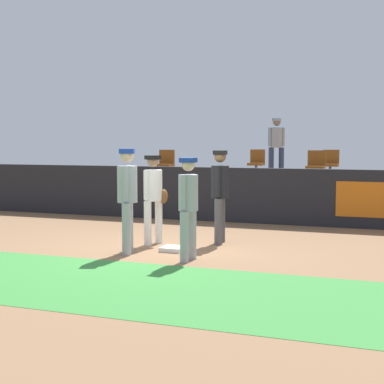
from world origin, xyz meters
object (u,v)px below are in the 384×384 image
(player_fielder_home, at_px, (154,193))
(seat_back_center, at_px, (257,162))
(seat_front_left, at_px, (165,163))
(spectator_hooded, at_px, (277,143))
(seat_front_right, at_px, (316,164))
(spectator_capped, at_px, (276,142))
(player_umpire, at_px, (220,190))
(player_coach_visitor, at_px, (127,193))
(seat_back_right, at_px, (331,162))
(first_base, at_px, (173,249))
(player_runner_visitor, at_px, (188,201))

(player_fielder_home, height_order, seat_back_center, seat_back_center)
(seat_front_left, bearing_deg, spectator_hooded, 48.82)
(seat_front_left, bearing_deg, player_fielder_home, -69.39)
(seat_front_right, height_order, spectator_capped, spectator_capped)
(player_umpire, height_order, seat_front_left, player_umpire)
(player_coach_visitor, height_order, player_umpire, player_coach_visitor)
(seat_back_center, bearing_deg, seat_back_right, 0.00)
(first_base, relative_size, seat_back_right, 0.48)
(player_fielder_home, distance_m, spectator_capped, 8.14)
(seat_front_left, bearing_deg, seat_back_right, 22.09)
(spectator_hooded, bearing_deg, seat_back_right, 131.74)
(seat_front_right, bearing_deg, seat_back_right, 84.94)
(spectator_capped, bearing_deg, player_runner_visitor, 84.66)
(spectator_hooded, relative_size, spectator_capped, 0.99)
(player_fielder_home, height_order, player_runner_visitor, player_fielder_home)
(player_runner_visitor, relative_size, seat_front_left, 2.04)
(player_fielder_home, relative_size, seat_back_right, 2.05)
(seat_front_left, xyz_separation_m, spectator_hooded, (2.60, 2.97, 0.58))
(player_fielder_home, distance_m, seat_back_center, 6.86)
(player_runner_visitor, distance_m, seat_front_left, 7.01)
(spectator_capped, bearing_deg, seat_back_center, 66.07)
(player_umpire, relative_size, seat_back_center, 2.17)
(seat_front_right, relative_size, seat_back_center, 1.00)
(first_base, relative_size, seat_front_right, 0.48)
(player_runner_visitor, bearing_deg, first_base, -136.66)
(player_fielder_home, relative_size, seat_front_left, 2.05)
(seat_back_center, bearing_deg, player_coach_visitor, -92.86)
(player_runner_visitor, height_order, seat_back_right, seat_back_right)
(seat_back_right, xyz_separation_m, seat_front_left, (-4.43, -1.80, -0.00))
(seat_front_left, relative_size, spectator_capped, 0.46)
(spectator_hooded, xyz_separation_m, spectator_capped, (-0.02, 0.04, 0.01))
(first_base, height_order, spectator_hooded, spectator_hooded)
(player_fielder_home, distance_m, player_coach_visitor, 1.03)
(seat_back_right, height_order, seat_front_left, same)
(seat_front_right, xyz_separation_m, seat_back_center, (-2.03, 1.80, -0.00))
(seat_front_left, bearing_deg, player_runner_visitor, -63.87)
(first_base, xyz_separation_m, seat_back_right, (1.92, 7.37, 1.37))
(player_umpire, xyz_separation_m, seat_back_center, (-0.83, 6.31, 0.36))
(seat_front_left, distance_m, spectator_hooded, 3.99)
(spectator_hooded, bearing_deg, spectator_capped, -71.80)
(player_runner_visitor, relative_size, seat_front_right, 2.04)
(player_runner_visitor, xyz_separation_m, seat_back_right, (1.35, 8.08, 0.41))
(player_coach_visitor, xyz_separation_m, seat_back_center, (0.39, 7.86, 0.33))
(seat_front_right, bearing_deg, player_fielder_home, -115.32)
(first_base, distance_m, spectator_hooded, 8.77)
(seat_back_center, distance_m, spectator_hooded, 1.36)
(player_umpire, distance_m, seat_back_right, 6.46)
(player_fielder_home, xyz_separation_m, player_umpire, (1.18, 0.53, 0.06))
(first_base, relative_size, seat_front_left, 0.48)
(player_coach_visitor, bearing_deg, seat_back_center, 157.80)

